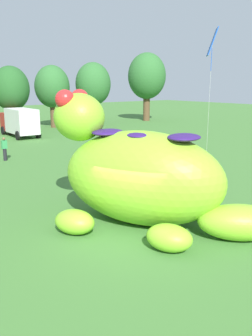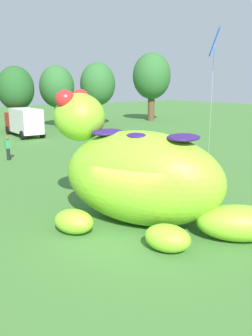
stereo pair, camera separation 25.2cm
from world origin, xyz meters
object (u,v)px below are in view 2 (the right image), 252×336
object	(u,v)px
giant_inflatable_creature	(142,176)
spectator_mid_field	(123,160)
spectator_near_inflatable	(8,149)
tethered_flying_kite	(214,44)
box_truck	(24,121)

from	to	relation	value
giant_inflatable_creature	spectator_mid_field	world-z (taller)	giant_inflatable_creature
spectator_near_inflatable	tethered_flying_kite	xyz separation A→B (m)	(7.39, -12.42, 6.67)
giant_inflatable_creature	spectator_mid_field	xyz separation A→B (m)	(4.11, 6.83, -1.07)
giant_inflatable_creature	spectator_near_inflatable	size ratio (longest dim) A/B	5.19
spectator_near_inflatable	spectator_mid_field	size ratio (longest dim) A/B	1.00
tethered_flying_kite	giant_inflatable_creature	bearing A→B (deg)	-159.18
spectator_near_inflatable	tethered_flying_kite	size ratio (longest dim) A/B	0.20
giant_inflatable_creature	tethered_flying_kite	world-z (taller)	tethered_flying_kite
box_truck	spectator_near_inflatable	distance (m)	12.40
spectator_near_inflatable	spectator_mid_field	distance (m)	9.38
spectator_mid_field	tethered_flying_kite	distance (m)	8.41
giant_inflatable_creature	box_truck	world-z (taller)	giant_inflatable_creature
box_truck	tethered_flying_kite	distance (m)	24.31
spectator_near_inflatable	tethered_flying_kite	distance (m)	15.92
box_truck	spectator_near_inflatable	xyz separation A→B (m)	(-5.52, -11.08, -0.75)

